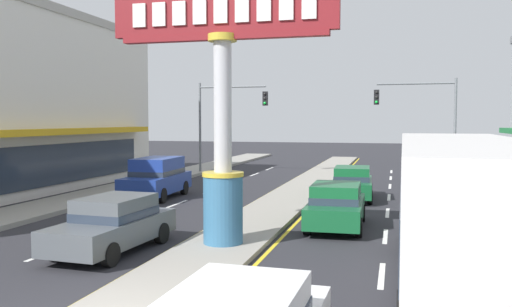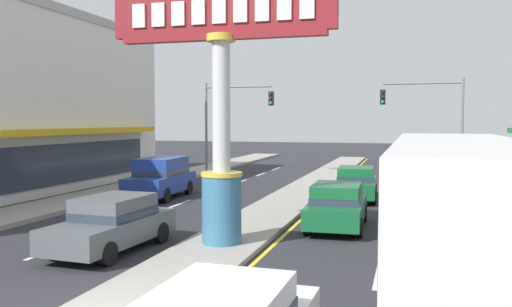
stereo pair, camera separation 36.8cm
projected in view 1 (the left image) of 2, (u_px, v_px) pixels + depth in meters
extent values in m
cube|color=gray|center=(296.00, 193.00, 26.41)|extent=(2.37, 52.00, 0.14)
cube|color=gray|center=(111.00, 191.00, 26.80)|extent=(2.65, 60.00, 0.18)
cube|color=gray|center=(503.00, 206.00, 22.17)|extent=(2.65, 60.00, 0.18)
cube|color=silver|center=(52.00, 251.00, 14.82)|extent=(0.14, 2.20, 0.01)
cube|color=silver|center=(129.00, 222.00, 19.06)|extent=(0.14, 2.20, 0.01)
cube|color=silver|center=(177.00, 204.00, 23.31)|extent=(0.14, 2.20, 0.01)
cube|color=silver|center=(211.00, 191.00, 27.56)|extent=(0.14, 2.20, 0.01)
cube|color=silver|center=(236.00, 182.00, 31.80)|extent=(0.14, 2.20, 0.01)
cube|color=silver|center=(255.00, 174.00, 36.05)|extent=(0.14, 2.20, 0.01)
cube|color=silver|center=(270.00, 169.00, 40.30)|extent=(0.14, 2.20, 0.01)
cube|color=silver|center=(382.00, 275.00, 12.54)|extent=(0.14, 2.20, 0.01)
cube|color=silver|center=(385.00, 236.00, 16.78)|extent=(0.14, 2.20, 0.01)
cube|color=silver|center=(387.00, 213.00, 21.03)|extent=(0.14, 2.20, 0.01)
cube|color=silver|center=(389.00, 197.00, 25.28)|extent=(0.14, 2.20, 0.01)
cube|color=silver|center=(390.00, 186.00, 29.52)|extent=(0.14, 2.20, 0.01)
cube|color=silver|center=(391.00, 178.00, 33.77)|extent=(0.14, 2.20, 0.01)
cube|color=silver|center=(391.00, 172.00, 38.02)|extent=(0.14, 2.20, 0.01)
cube|color=yellow|center=(269.00, 193.00, 26.76)|extent=(0.12, 52.00, 0.01)
cube|color=yellow|center=(323.00, 195.00, 26.07)|extent=(0.12, 52.00, 0.01)
cylinder|color=#33668C|center=(223.00, 210.00, 15.21)|extent=(1.13, 1.13, 1.93)
cylinder|color=gold|center=(223.00, 174.00, 15.15)|extent=(1.19, 1.19, 0.12)
cylinder|color=#B7B7BC|center=(223.00, 106.00, 15.03)|extent=(0.51, 0.51, 4.01)
cylinder|color=gold|center=(222.00, 38.00, 14.91)|extent=(0.82, 0.82, 0.20)
cube|color=maroon|center=(222.00, 12.00, 14.86)|extent=(6.55, 0.24, 1.23)
cube|color=maroon|center=(222.00, 37.00, 14.91)|extent=(6.03, 0.29, 0.16)
cube|color=white|center=(139.00, 15.00, 15.35)|extent=(0.40, 0.06, 0.68)
cube|color=white|center=(159.00, 14.00, 15.19)|extent=(0.40, 0.06, 0.68)
cube|color=white|center=(179.00, 13.00, 15.03)|extent=(0.40, 0.06, 0.68)
cube|color=white|center=(200.00, 12.00, 14.88)|extent=(0.40, 0.06, 0.68)
cube|color=white|center=(221.00, 11.00, 14.72)|extent=(0.40, 0.06, 0.68)
cube|color=white|center=(242.00, 10.00, 14.56)|extent=(0.40, 0.06, 0.68)
cube|color=white|center=(264.00, 9.00, 14.40)|extent=(0.40, 0.06, 0.68)
cube|color=white|center=(286.00, 7.00, 14.25)|extent=(0.40, 0.06, 0.68)
cube|color=white|center=(309.00, 6.00, 14.09)|extent=(0.40, 0.06, 0.68)
cube|color=gold|center=(31.00, 133.00, 23.74)|extent=(0.90, 21.38, 0.30)
cube|color=#283342|center=(24.00, 168.00, 23.94)|extent=(0.08, 20.63, 2.00)
cylinder|color=slate|center=(200.00, 129.00, 36.24)|extent=(0.16, 0.16, 6.20)
cylinder|color=slate|center=(232.00, 87.00, 35.48)|extent=(4.62, 0.12, 0.12)
cube|color=black|center=(265.00, 99.00, 34.79)|extent=(0.32, 0.24, 0.92)
sphere|color=black|center=(265.00, 94.00, 34.64)|extent=(0.17, 0.17, 0.17)
sphere|color=black|center=(265.00, 98.00, 34.65)|extent=(0.17, 0.17, 0.17)
sphere|color=#19D83F|center=(265.00, 103.00, 34.67)|extent=(0.17, 0.17, 0.17)
cylinder|color=slate|center=(455.00, 130.00, 31.92)|extent=(0.16, 0.16, 6.20)
cylinder|color=slate|center=(416.00, 84.00, 32.33)|extent=(4.62, 0.12, 0.12)
cube|color=black|center=(377.00, 97.00, 32.81)|extent=(0.32, 0.24, 0.92)
sphere|color=black|center=(377.00, 92.00, 32.66)|extent=(0.17, 0.17, 0.17)
sphere|color=black|center=(376.00, 97.00, 32.68)|extent=(0.17, 0.17, 0.17)
sphere|color=#19D83F|center=(376.00, 102.00, 32.70)|extent=(0.17, 0.17, 0.17)
cube|color=silver|center=(464.00, 211.00, 10.83)|extent=(2.63, 11.23, 2.90)
cube|color=#283342|center=(465.00, 196.00, 10.81)|extent=(2.65, 11.00, 0.90)
cube|color=#283342|center=(444.00, 173.00, 16.16)|extent=(2.30, 0.11, 1.40)
cube|color=black|center=(445.00, 140.00, 16.10)|extent=(1.75, 0.10, 0.30)
cylinder|color=black|center=(404.00, 236.00, 14.56)|extent=(0.29, 0.96, 0.96)
cylinder|color=black|center=(495.00, 242.00, 13.95)|extent=(0.29, 0.96, 0.96)
cube|color=navy|center=(156.00, 183.00, 25.02)|extent=(2.10, 4.68, 0.80)
cube|color=navy|center=(158.00, 166.00, 25.15)|extent=(1.80, 2.92, 0.80)
cube|color=#283342|center=(158.00, 172.00, 25.17)|extent=(1.84, 2.95, 0.24)
cylinder|color=black|center=(162.00, 196.00, 23.47)|extent=(0.25, 0.69, 0.68)
cylinder|color=black|center=(126.00, 194.00, 23.84)|extent=(0.25, 0.69, 0.68)
cylinder|color=black|center=(184.00, 188.00, 26.25)|extent=(0.25, 0.69, 0.68)
cylinder|color=black|center=(151.00, 187.00, 26.62)|extent=(0.25, 0.69, 0.68)
cube|color=#4C5156|center=(112.00, 230.00, 14.76)|extent=(2.01, 4.40, 0.66)
cube|color=#4C5156|center=(115.00, 207.00, 14.89)|extent=(1.67, 2.24, 0.60)
cube|color=#283342|center=(115.00, 213.00, 14.90)|extent=(1.71, 2.26, 0.24)
cylinder|color=black|center=(110.00, 255.00, 13.27)|extent=(0.26, 0.63, 0.62)
cylinder|color=black|center=(56.00, 250.00, 13.77)|extent=(0.26, 0.63, 0.62)
cylinder|color=black|center=(161.00, 233.00, 15.79)|extent=(0.26, 0.63, 0.62)
cylinder|color=black|center=(114.00, 230.00, 16.30)|extent=(0.26, 0.63, 0.62)
cube|color=#14562D|center=(352.00, 187.00, 24.60)|extent=(1.96, 4.38, 0.66)
cube|color=#14562D|center=(352.00, 173.00, 24.39)|extent=(1.65, 2.22, 0.60)
cube|color=#283342|center=(352.00, 177.00, 24.40)|extent=(1.69, 2.24, 0.24)
cylinder|color=black|center=(336.00, 189.00, 26.09)|extent=(0.25, 0.63, 0.62)
cylinder|color=black|center=(370.00, 190.00, 25.75)|extent=(0.25, 0.63, 0.62)
cylinder|color=black|center=(333.00, 196.00, 23.48)|extent=(0.25, 0.63, 0.62)
cylinder|color=black|center=(370.00, 197.00, 23.15)|extent=(0.25, 0.63, 0.62)
cube|color=#14562D|center=(336.00, 210.00, 18.09)|extent=(1.86, 4.34, 0.66)
cube|color=#14562D|center=(336.00, 193.00, 17.88)|extent=(1.60, 2.19, 0.60)
cube|color=#283342|center=(336.00, 198.00, 17.89)|extent=(1.64, 2.21, 0.24)
cylinder|color=black|center=(317.00, 211.00, 19.59)|extent=(0.24, 0.63, 0.62)
cylinder|color=black|center=(362.00, 213.00, 19.21)|extent=(0.24, 0.63, 0.62)
cylinder|color=black|center=(307.00, 225.00, 17.00)|extent=(0.24, 0.63, 0.62)
cylinder|color=black|center=(359.00, 227.00, 16.62)|extent=(0.24, 0.63, 0.62)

